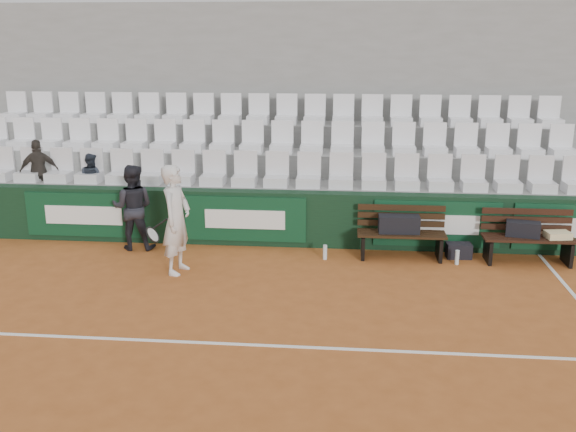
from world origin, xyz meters
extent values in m
plane|color=#AA5926|center=(0.00, 0.00, 0.00)|extent=(80.00, 80.00, 0.00)
cube|color=white|center=(0.00, 0.00, 0.00)|extent=(18.00, 0.06, 0.01)
cube|color=black|center=(0.00, 4.00, 0.50)|extent=(18.00, 0.30, 1.00)
cube|color=#0C381E|center=(-3.20, 3.83, 0.52)|extent=(2.20, 0.04, 0.82)
cube|color=#0C381E|center=(-0.20, 3.83, 0.52)|extent=(2.20, 0.04, 0.82)
cube|color=#0C381E|center=(3.20, 3.83, 0.52)|extent=(2.20, 0.04, 0.82)
cube|color=gray|center=(0.00, 4.62, 0.50)|extent=(18.00, 0.95, 1.00)
cube|color=#999996|center=(0.00, 5.58, 0.72)|extent=(18.00, 0.95, 1.45)
cube|color=gray|center=(0.00, 6.53, 0.95)|extent=(18.00, 0.95, 1.90)
cube|color=gray|center=(0.00, 7.15, 2.20)|extent=(18.00, 0.30, 4.40)
cube|color=silver|center=(0.00, 4.45, 1.31)|extent=(11.90, 0.44, 0.63)
cube|color=white|center=(0.00, 5.40, 1.77)|extent=(11.90, 0.44, 0.63)
cube|color=white|center=(0.00, 6.35, 2.21)|extent=(11.90, 0.44, 0.63)
cube|color=black|center=(2.56, 3.47, 0.23)|extent=(1.50, 0.56, 0.45)
cube|color=black|center=(4.67, 3.42, 0.23)|extent=(1.50, 0.56, 0.45)
cube|color=black|center=(2.52, 3.50, 0.60)|extent=(0.70, 0.32, 0.30)
cube|color=black|center=(4.57, 3.47, 0.58)|extent=(0.59, 0.36, 0.25)
cube|color=beige|center=(5.13, 3.42, 0.50)|extent=(0.43, 0.34, 0.11)
cube|color=black|center=(3.56, 3.57, 0.13)|extent=(0.44, 0.28, 0.26)
cylinder|color=silver|center=(1.27, 3.27, 0.13)|extent=(0.07, 0.07, 0.26)
cylinder|color=silver|center=(3.48, 3.22, 0.12)|extent=(0.07, 0.07, 0.25)
imported|color=silver|center=(-1.08, 2.43, 0.88)|extent=(0.54, 0.71, 1.77)
torus|color=black|center=(-1.48, 2.43, 0.62)|extent=(0.19, 0.30, 0.26)
cylinder|color=black|center=(-1.34, 2.43, 0.81)|extent=(0.26, 0.03, 0.20)
imported|color=black|center=(-2.16, 3.54, 0.77)|extent=(0.79, 0.63, 1.53)
imported|color=#302B26|center=(-4.32, 4.50, 1.62)|extent=(0.79, 0.55, 1.24)
imported|color=#202631|center=(-3.28, 4.50, 1.50)|extent=(0.58, 0.52, 1.00)
camera|label=1|loc=(1.61, -7.14, 3.69)|focal=40.00mm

